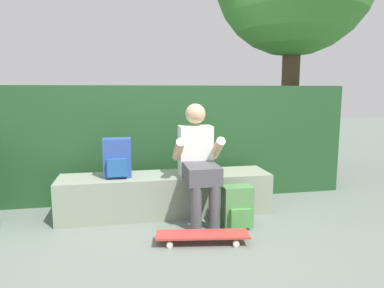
{
  "coord_description": "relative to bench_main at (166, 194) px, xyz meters",
  "views": [
    {
      "loc": [
        -0.43,
        -3.32,
        1.31
      ],
      "look_at": [
        0.29,
        0.37,
        0.74
      ],
      "focal_mm": 33.06,
      "sensor_mm": 36.0,
      "label": 1
    }
  ],
  "objects": [
    {
      "name": "ground_plane",
      "position": [
        0.0,
        -0.32,
        -0.21
      ],
      "size": [
        24.0,
        24.0,
        0.0
      ],
      "primitive_type": "plane",
      "color": "slate"
    },
    {
      "name": "bench_main",
      "position": [
        0.0,
        0.0,
        0.0
      ],
      "size": [
        2.22,
        0.5,
        0.43
      ],
      "color": "gray",
      "rests_on": "ground"
    },
    {
      "name": "person_skater",
      "position": [
        0.3,
        -0.22,
        0.42
      ],
      "size": [
        0.49,
        0.62,
        1.18
      ],
      "color": "white",
      "rests_on": "ground"
    },
    {
      "name": "skateboard_near_person",
      "position": [
        0.21,
        -0.83,
        -0.14
      ],
      "size": [
        0.82,
        0.32,
        0.09
      ],
      "color": "#BC3833",
      "rests_on": "ground"
    },
    {
      "name": "backpack_on_bench",
      "position": [
        -0.5,
        -0.01,
        0.41
      ],
      "size": [
        0.28,
        0.23,
        0.4
      ],
      "color": "#2D4C99",
      "rests_on": "bench_main"
    },
    {
      "name": "backpack_on_ground",
      "position": [
        0.63,
        -0.51,
        -0.02
      ],
      "size": [
        0.28,
        0.23,
        0.4
      ],
      "color": "#51894C",
      "rests_on": "ground"
    },
    {
      "name": "hedge_row",
      "position": [
        -0.35,
        0.78,
        0.47
      ],
      "size": [
        5.34,
        0.69,
        1.37
      ],
      "color": "#214A24",
      "rests_on": "ground"
    }
  ]
}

